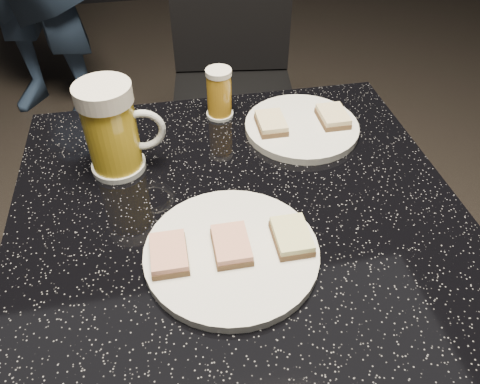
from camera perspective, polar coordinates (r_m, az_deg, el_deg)
name	(u,v)px	position (r m, az deg, el deg)	size (l,w,h in m)	color
plate_large	(232,253)	(0.66, -1.04, -7.42)	(0.24, 0.24, 0.01)	white
plate_small	(302,127)	(0.89, 7.51, 7.86)	(0.21, 0.21, 0.01)	white
table	(240,306)	(0.91, 0.00, -13.73)	(0.70, 0.70, 0.75)	black
beer_mug	(113,129)	(0.78, -15.27, 7.42)	(0.13, 0.09, 0.16)	silver
beer_tumbler	(219,93)	(0.91, -2.55, 11.91)	(0.05, 0.05, 0.10)	silver
chair	(233,79)	(1.58, -0.86, 13.65)	(0.44, 0.44, 0.86)	black
canapes_on_plate_large	(231,245)	(0.65, -1.06, -6.49)	(0.22, 0.07, 0.02)	#4C3521
canapes_on_plate_small	(302,120)	(0.88, 7.61, 8.73)	(0.17, 0.07, 0.02)	#4C3521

